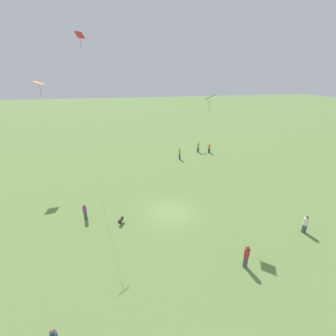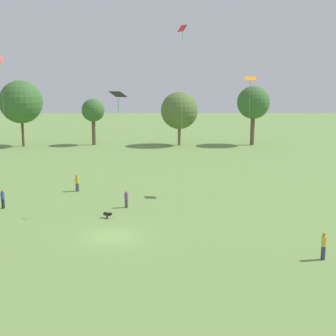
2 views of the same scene
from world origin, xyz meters
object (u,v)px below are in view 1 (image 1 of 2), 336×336
person_4 (305,224)px  kite_0 (210,102)px  person_6 (209,148)px  picnic_bag_0 (205,153)px  person_2 (85,212)px  person_3 (246,256)px  person_7 (198,147)px  kite_3 (82,49)px  person_1 (180,153)px  kite_1 (39,86)px  dog_0 (121,220)px

person_4 → kite_0: bearing=159.6°
person_6 → picnic_bag_0: 1.29m
person_2 → person_3: 14.57m
person_6 → person_7: bearing=-145.9°
kite_3 → picnic_bag_0: 24.60m
person_4 → picnic_bag_0: 21.40m
person_1 → kite_0: 16.57m
person_3 → person_4: bearing=-51.3°
person_2 → kite_3: size_ratio=0.10×
person_3 → picnic_bag_0: size_ratio=5.20×
kite_3 → picnic_bag_0: size_ratio=45.69×
person_2 → person_6: bearing=96.5°
person_2 → kite_3: 15.03m
person_3 → kite_1: bearing=59.4°
person_7 → kite_0: (-16.26, 5.00, 9.56)m
person_4 → picnic_bag_0: size_ratio=4.68×
kite_3 → dog_0: 16.06m
person_3 → kite_1: kite_1 is taller
person_6 → kite_0: kite_0 is taller
person_2 → person_6: person_6 is taller
person_1 → person_7: (2.73, -4.07, -0.05)m
person_4 → picnic_bag_0: (21.36, 1.16, -0.64)m
person_7 → dog_0: size_ratio=2.30×
kite_3 → dog_0: bearing=-64.5°
person_6 → kite_0: (-15.56, 6.80, 9.63)m
person_2 → person_4: bearing=38.7°
person_6 → kite_0: size_ratio=0.15×
kite_0 → person_7: bearing=-123.0°
kite_0 → kite_3: kite_3 is taller
kite_3 → person_7: bearing=42.2°
person_4 → kite_1: size_ratio=0.14×
person_3 → kite_0: kite_0 is taller
person_6 → person_3: bearing=-50.1°
person_3 → kite_1: 28.84m
person_1 → kite_0: size_ratio=0.17×
picnic_bag_0 → person_6: bearing=-59.0°
person_6 → picnic_bag_0: bearing=-93.5°
kite_0 → kite_3: 12.65m
person_1 → kite_3: bearing=-25.3°
dog_0 → picnic_bag_0: bearing=74.1°
person_2 → person_6: (16.01, -18.72, 0.07)m
person_2 → kite_3: (5.08, -1.01, 14.11)m
person_1 → kite_1: kite_1 is taller
person_7 → dog_0: (-18.09, 13.63, -0.55)m
person_6 → picnic_bag_0: size_ratio=4.78×
person_7 → kite_3: bearing=171.0°
person_2 → dog_0: (-1.37, -3.29, -0.42)m
person_4 → person_6: (21.92, 0.22, 0.03)m
kite_0 → person_1: bearing=-109.8°
person_1 → dog_0: (-15.36, 9.57, -0.60)m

